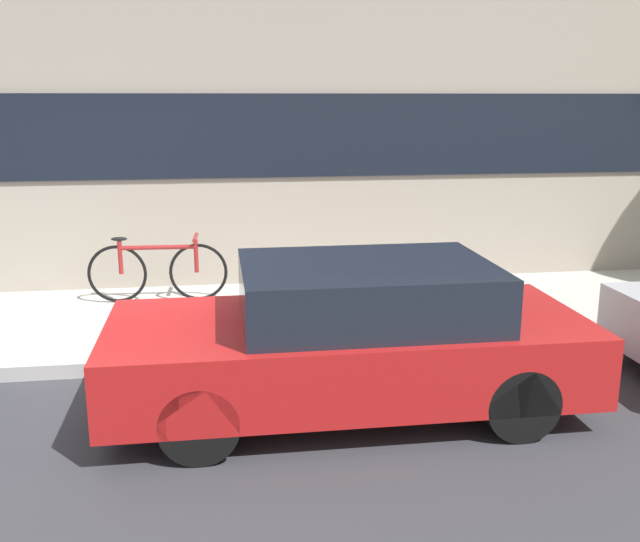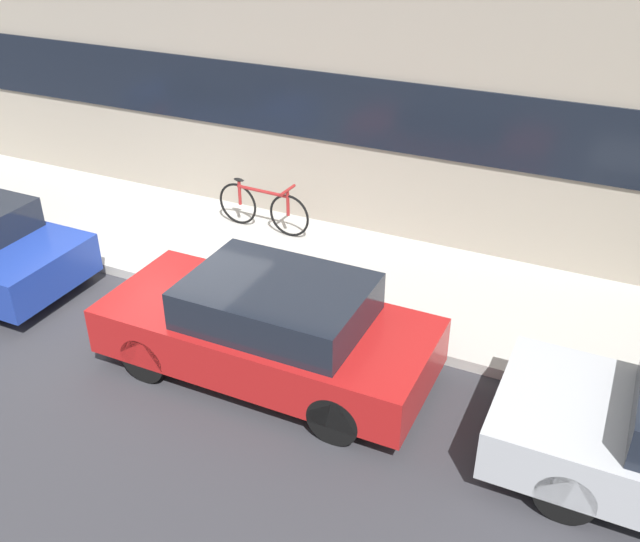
% 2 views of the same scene
% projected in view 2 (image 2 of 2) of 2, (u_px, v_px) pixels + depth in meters
% --- Properties ---
extents(ground_plane, '(56.00, 56.00, 0.00)m').
position_uv_depth(ground_plane, '(163.00, 289.00, 10.66)').
color(ground_plane, '#333338').
extents(sidewalk_strip, '(28.00, 2.86, 0.15)m').
position_uv_depth(sidewalk_strip, '(214.00, 244.00, 11.75)').
color(sidewalk_strip, '#B2AFA8').
rests_on(sidewalk_strip, ground_plane).
extents(parked_car_red, '(4.08, 1.74, 1.31)m').
position_uv_depth(parked_car_red, '(269.00, 328.00, 8.61)').
color(parked_car_red, '#AD1919').
rests_on(parked_car_red, ground_plane).
extents(bicycle, '(1.74, 0.44, 0.84)m').
position_uv_depth(bicycle, '(263.00, 207.00, 11.86)').
color(bicycle, black).
rests_on(bicycle, sidewalk_strip).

